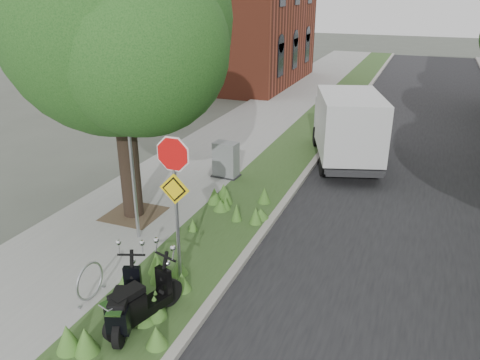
# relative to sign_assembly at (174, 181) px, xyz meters

# --- Properties ---
(ground) EXTENTS (120.00, 120.00, 0.00)m
(ground) POSITION_rel_sign_assembly_xyz_m (1.40, -0.58, -2.33)
(ground) COLOR #4C5147
(ground) RESTS_ON ground
(sidewalk_near) EXTENTS (3.50, 60.00, 0.12)m
(sidewalk_near) POSITION_rel_sign_assembly_xyz_m (-2.85, 9.42, -2.27)
(sidewalk_near) COLOR gray
(sidewalk_near) RESTS_ON ground
(verge) EXTENTS (2.00, 60.00, 0.12)m
(verge) POSITION_rel_sign_assembly_xyz_m (-0.10, 9.42, -2.27)
(verge) COLOR #324C20
(verge) RESTS_ON ground
(kerb_near) EXTENTS (0.20, 60.00, 0.13)m
(kerb_near) POSITION_rel_sign_assembly_xyz_m (0.90, 9.42, -2.26)
(kerb_near) COLOR #9E9991
(kerb_near) RESTS_ON ground
(road) EXTENTS (7.00, 60.00, 0.01)m
(road) POSITION_rel_sign_assembly_xyz_m (4.40, 9.42, -2.32)
(road) COLOR black
(road) RESTS_ON ground
(street_tree_main) EXTENTS (6.21, 5.54, 7.66)m
(street_tree_main) POSITION_rel_sign_assembly_xyz_m (-2.68, 2.28, 2.48)
(street_tree_main) COLOR black
(street_tree_main) RESTS_ON ground
(bare_post) EXTENTS (0.08, 0.08, 4.00)m
(bare_post) POSITION_rel_sign_assembly_xyz_m (-1.80, 1.22, -0.21)
(bare_post) COLOR #A5A8AD
(bare_post) RESTS_ON ground
(bike_hoop) EXTENTS (0.06, 0.78, 0.77)m
(bike_hoop) POSITION_rel_sign_assembly_xyz_m (-1.30, -1.18, -1.83)
(bike_hoop) COLOR #A5A8AD
(bike_hoop) RESTS_ON ground
(sign_assembly) EXTENTS (0.94, 0.08, 3.22)m
(sign_assembly) POSITION_rel_sign_assembly_xyz_m (0.00, 0.00, 0.00)
(sign_assembly) COLOR #A5A8AD
(sign_assembly) RESTS_ON ground
(brick_building) EXTENTS (9.40, 10.40, 8.30)m
(brick_building) POSITION_rel_sign_assembly_xyz_m (-8.10, 21.42, 1.88)
(brick_building) COLOR brown
(brick_building) RESTS_ON ground
(scooter_near) EXTENTS (0.70, 1.72, 0.84)m
(scooter_near) POSITION_rel_sign_assembly_xyz_m (-0.00, -1.57, -1.80)
(scooter_near) COLOR black
(scooter_near) RESTS_ON ground
(scooter_far) EXTENTS (0.77, 1.67, 0.83)m
(scooter_far) POSITION_rel_sign_assembly_xyz_m (-0.15, -1.70, -1.80)
(scooter_far) COLOR black
(scooter_far) RESTS_ON ground
(box_truck) EXTENTS (3.17, 5.06, 2.14)m
(box_truck) POSITION_rel_sign_assembly_xyz_m (1.85, 8.61, -0.93)
(box_truck) COLOR #262628
(box_truck) RESTS_ON ground
(utility_cabinet) EXTENTS (0.87, 0.61, 1.13)m
(utility_cabinet) POSITION_rel_sign_assembly_xyz_m (-1.40, 5.64, -1.67)
(utility_cabinet) COLOR #262628
(utility_cabinet) RESTS_ON ground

